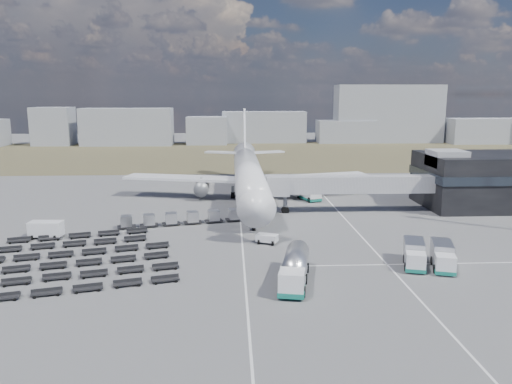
{
  "coord_description": "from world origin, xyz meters",
  "views": [
    {
      "loc": [
        -3.47,
        -66.76,
        21.01
      ],
      "look_at": [
        0.88,
        19.83,
        4.0
      ],
      "focal_mm": 35.0,
      "sensor_mm": 36.0,
      "label": 1
    }
  ],
  "objects": [
    {
      "name": "ground",
      "position": [
        0.0,
        0.0,
        0.0
      ],
      "size": [
        420.0,
        420.0,
        0.0
      ],
      "primitive_type": "plane",
      "color": "#565659",
      "rests_on": "ground"
    },
    {
      "name": "grass_strip",
      "position": [
        0.0,
        110.0,
        0.01
      ],
      "size": [
        420.0,
        90.0,
        0.01
      ],
      "primitive_type": "cube",
      "color": "#47442A",
      "rests_on": "ground"
    },
    {
      "name": "lane_markings",
      "position": [
        9.77,
        3.0,
        0.01
      ],
      "size": [
        47.12,
        110.0,
        0.01
      ],
      "color": "silver",
      "rests_on": "ground"
    },
    {
      "name": "terminal",
      "position": [
        47.77,
        23.96,
        5.25
      ],
      "size": [
        30.4,
        16.4,
        11.0
      ],
      "color": "black",
      "rests_on": "ground"
    },
    {
      "name": "jet_bridge",
      "position": [
        15.9,
        20.42,
        5.05
      ],
      "size": [
        30.3,
        3.8,
        7.05
      ],
      "color": "#939399",
      "rests_on": "ground"
    },
    {
      "name": "airliner",
      "position": [
        0.0,
        32.38,
        5.29
      ],
      "size": [
        51.59,
        64.53,
        17.62
      ],
      "color": "white",
      "rests_on": "ground"
    },
    {
      "name": "skyline",
      "position": [
        1.31,
        150.52,
        7.88
      ],
      "size": [
        317.45,
        23.25,
        25.1
      ],
      "color": "#90959E",
      "rests_on": "ground"
    },
    {
      "name": "fuel_tanker",
      "position": [
        3.58,
        -13.49,
        1.77
      ],
      "size": [
        4.89,
        11.27,
        3.54
      ],
      "rotation": [
        0.0,
        0.0,
        -0.2
      ],
      "color": "white",
      "rests_on": "ground"
    },
    {
      "name": "pushback_tug",
      "position": [
        1.56,
        1.75,
        0.68
      ],
      "size": [
        3.36,
        2.63,
        1.37
      ],
      "primitive_type": "cube",
      "rotation": [
        0.0,
        0.0,
        -0.37
      ],
      "color": "white",
      "rests_on": "ground"
    },
    {
      "name": "utility_van",
      "position": [
        -31.04,
        6.27,
        1.26
      ],
      "size": [
        4.91,
        2.48,
        2.51
      ],
      "primitive_type": "cube",
      "rotation": [
        0.0,
        0.0,
        -0.07
      ],
      "color": "white",
      "rests_on": "ground"
    },
    {
      "name": "catering_truck",
      "position": [
        12.12,
        31.52,
        1.52
      ],
      "size": [
        4.62,
        6.97,
        2.96
      ],
      "rotation": [
        0.0,
        0.0,
        0.33
      ],
      "color": "white",
      "rests_on": "ground"
    },
    {
      "name": "service_trucks_near",
      "position": [
        20.79,
        -8.97,
        1.5
      ],
      "size": [
        7.41,
        8.18,
        2.76
      ],
      "rotation": [
        0.0,
        0.0,
        -0.28
      ],
      "color": "white",
      "rests_on": "ground"
    },
    {
      "name": "uld_row",
      "position": [
        -11.62,
        12.94,
        1.11
      ],
      "size": [
        20.38,
        6.23,
        1.86
      ],
      "rotation": [
        0.0,
        0.0,
        0.22
      ],
      "color": "black",
      "rests_on": "ground"
    },
    {
      "name": "baggage_dollies",
      "position": [
        -23.88,
        -4.86,
        0.38
      ],
      "size": [
        28.13,
        28.5,
        0.75
      ],
      "rotation": [
        0.0,
        0.0,
        0.26
      ],
      "color": "black",
      "rests_on": "ground"
    }
  ]
}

